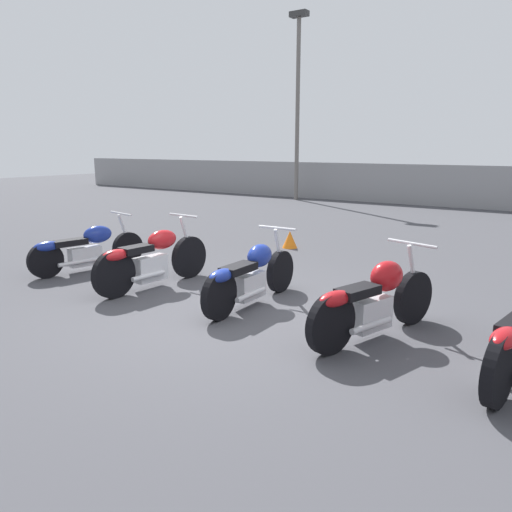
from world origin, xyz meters
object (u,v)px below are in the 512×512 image
motorcycle_slot_1 (152,259)px  traffic_cone_near (290,239)px  motorcycle_slot_3 (374,301)px  motorcycle_slot_2 (251,276)px  light_pole_left (298,91)px  motorcycle_slot_0 (86,248)px

motorcycle_slot_1 → traffic_cone_near: bearing=91.7°
motorcycle_slot_3 → traffic_cone_near: size_ratio=5.64×
motorcycle_slot_2 → motorcycle_slot_3: bearing=-7.6°
motorcycle_slot_1 → motorcycle_slot_3: 3.51m
light_pole_left → traffic_cone_near: bearing=-60.6°
motorcycle_slot_0 → motorcycle_slot_3: (5.21, -0.17, 0.04)m
motorcycle_slot_1 → motorcycle_slot_2: size_ratio=1.03×
light_pole_left → motorcycle_slot_0: light_pole_left is taller
motorcycle_slot_0 → motorcycle_slot_2: size_ratio=0.99×
light_pole_left → motorcycle_slot_3: (8.22, -12.48, -3.76)m
motorcycle_slot_2 → motorcycle_slot_1: bearing=-177.1°
light_pole_left → traffic_cone_near: size_ratio=19.66×
motorcycle_slot_0 → traffic_cone_near: bearing=74.6°
motorcycle_slot_2 → traffic_cone_near: bearing=111.9°
light_pole_left → motorcycle_slot_1: 13.80m
light_pole_left → motorcycle_slot_0: 13.23m
motorcycle_slot_1 → motorcycle_slot_3: size_ratio=1.05×
motorcycle_slot_0 → motorcycle_slot_1: 1.70m
motorcycle_slot_3 → motorcycle_slot_0: bearing=-165.4°
motorcycle_slot_3 → motorcycle_slot_1: bearing=-164.7°
light_pole_left → motorcycle_slot_2: (6.42, -12.29, -3.78)m
light_pole_left → motorcycle_slot_1: (4.70, -12.41, -3.75)m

